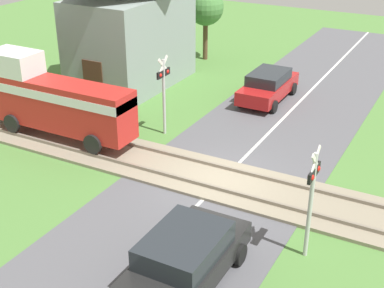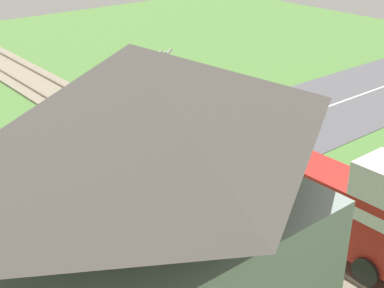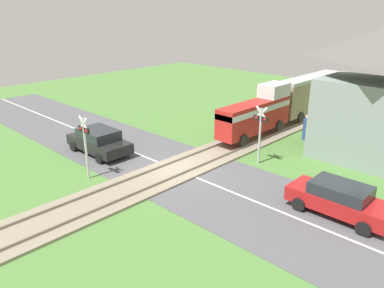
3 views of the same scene
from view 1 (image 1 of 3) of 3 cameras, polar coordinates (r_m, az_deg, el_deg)
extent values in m
plane|color=#4C7A38|center=(18.61, 3.11, -4.06)|extent=(60.00, 60.00, 0.00)
cube|color=#515156|center=(18.61, 3.11, -4.03)|extent=(48.00, 6.40, 0.02)
cube|color=silver|center=(18.60, 3.11, -4.00)|extent=(48.00, 0.12, 0.00)
cube|color=gray|center=(18.58, 3.11, -3.90)|extent=(2.80, 48.00, 0.12)
cube|color=slate|center=(17.96, 2.13, -4.56)|extent=(0.10, 48.00, 0.12)
cube|color=slate|center=(19.10, 4.05, -2.64)|extent=(0.10, 48.00, 0.12)
cube|color=red|center=(21.53, -13.87, 4.10)|extent=(1.35, 6.37, 1.90)
cube|color=silver|center=(21.35, -14.02, 5.40)|extent=(1.37, 6.37, 0.36)
cube|color=silver|center=(22.55, -18.43, 8.28)|extent=(1.35, 2.04, 0.90)
cylinder|color=black|center=(20.16, -10.57, -0.03)|extent=(0.14, 0.76, 0.76)
cylinder|color=black|center=(21.18, -8.18, 1.45)|extent=(0.14, 0.76, 0.76)
cylinder|color=black|center=(22.77, -18.67, 2.08)|extent=(0.14, 0.76, 0.76)
cylinder|color=black|center=(23.68, -16.21, 3.33)|extent=(0.14, 0.76, 0.76)
cube|color=black|center=(13.89, -0.80, -12.69)|extent=(4.29, 1.87, 0.60)
cube|color=#23282D|center=(13.53, -0.82, -10.73)|extent=(2.36, 1.72, 0.58)
cylinder|color=black|center=(15.41, -1.32, -9.71)|extent=(0.60, 0.18, 0.60)
cylinder|color=black|center=(14.75, 5.14, -11.67)|extent=(0.60, 0.18, 0.60)
cube|color=#A81919|center=(25.76, 8.11, 5.91)|extent=(4.17, 1.64, 0.63)
cube|color=#23282D|center=(25.57, 8.19, 7.10)|extent=(2.29, 1.51, 0.50)
cylinder|color=black|center=(24.41, 8.73, 3.95)|extent=(0.60, 0.18, 0.60)
cylinder|color=black|center=(24.96, 5.19, 4.64)|extent=(0.60, 0.18, 0.60)
cylinder|color=black|center=(26.83, 10.76, 5.81)|extent=(0.60, 0.18, 0.60)
cylinder|color=black|center=(27.33, 7.48, 6.41)|extent=(0.60, 0.18, 0.60)
cylinder|color=#B7B7B7|center=(14.62, 12.50, -6.50)|extent=(0.12, 0.12, 3.17)
cube|color=black|center=(14.11, 12.89, -3.00)|extent=(0.90, 0.08, 0.28)
sphere|color=red|center=(13.88, 12.57, -3.48)|extent=(0.18, 0.18, 0.18)
sphere|color=red|center=(14.34, 13.19, -2.54)|extent=(0.18, 0.18, 0.18)
cube|color=silver|center=(13.96, 13.01, -1.84)|extent=(0.72, 0.04, 0.72)
cube|color=silver|center=(13.96, 13.01, -1.84)|extent=(0.72, 0.04, 0.72)
cylinder|color=#B7B7B7|center=(21.63, -3.01, 4.99)|extent=(0.12, 0.12, 3.17)
cube|color=black|center=(21.29, -3.07, 7.54)|extent=(0.90, 0.08, 0.28)
sphere|color=red|center=(21.51, -2.70, 7.74)|extent=(0.18, 0.18, 0.18)
sphere|color=red|center=(21.08, -3.45, 7.34)|extent=(0.18, 0.18, 0.18)
cube|color=silver|center=(21.20, -3.09, 8.37)|extent=(0.72, 0.04, 0.72)
cube|color=silver|center=(21.20, -3.09, 8.37)|extent=(0.72, 0.04, 0.72)
cube|color=gray|center=(27.48, -6.47, 10.88)|extent=(6.46, 3.86, 4.55)
cube|color=#472D1E|center=(25.34, -10.48, 6.45)|extent=(0.06, 1.10, 2.10)
cylinder|color=#2D4C8E|center=(25.04, -13.82, 5.07)|extent=(0.42, 0.42, 1.43)
sphere|color=beige|center=(24.76, -14.03, 6.90)|extent=(0.26, 0.26, 0.26)
cylinder|color=brown|center=(31.92, 1.43, 10.92)|extent=(0.28, 0.28, 2.17)
sphere|color=#477F3D|center=(31.48, 1.47, 14.38)|extent=(2.07, 2.07, 2.07)
camera|label=2|loc=(33.62, -12.71, 25.32)|focal=50.00mm
camera|label=3|loc=(28.59, 42.69, 17.32)|focal=35.00mm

